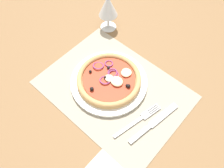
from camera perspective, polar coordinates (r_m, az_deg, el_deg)
ground_plane at (r=80.32cm, az=0.47°, el=-1.82°), size 190.00×140.00×2.40cm
placemat at (r=79.11cm, az=0.47°, el=-1.31°), size 47.58×34.94×0.40cm
plate at (r=79.73cm, az=-0.75°, el=0.54°), size 26.16×26.16×1.26cm
pizza at (r=78.30cm, az=-0.68°, el=1.25°), size 21.72×21.72×2.66cm
fork at (r=74.16cm, az=6.79°, el=-8.54°), size 5.40×17.90×0.44cm
knife at (r=74.35cm, az=10.29°, el=-9.23°), size 4.80×20.01×0.62cm
wine_glass at (r=91.17cm, az=-0.98°, el=18.33°), size 7.20×7.20×14.90cm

